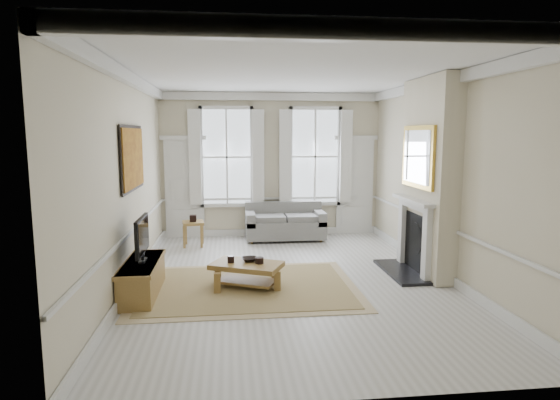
{
  "coord_description": "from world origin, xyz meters",
  "views": [
    {
      "loc": [
        -1.01,
        -7.52,
        2.44
      ],
      "look_at": [
        -0.09,
        0.82,
        1.25
      ],
      "focal_mm": 30.0,
      "sensor_mm": 36.0,
      "label": 1
    }
  ],
  "objects": [
    {
      "name": "floor",
      "position": [
        0.0,
        0.0,
        0.0
      ],
      "size": [
        7.2,
        7.2,
        0.0
      ],
      "primitive_type": "plane",
      "color": "#B7B5AD",
      "rests_on": "ground"
    },
    {
      "name": "ceiling",
      "position": [
        0.0,
        0.0,
        3.4
      ],
      "size": [
        7.2,
        7.2,
        0.0
      ],
      "primitive_type": "plane",
      "rotation": [
        3.14,
        0.0,
        0.0
      ],
      "color": "white",
      "rests_on": "back_wall"
    },
    {
      "name": "back_wall",
      "position": [
        0.0,
        3.6,
        1.7
      ],
      "size": [
        5.2,
        0.0,
        5.2
      ],
      "primitive_type": "plane",
      "rotation": [
        1.57,
        0.0,
        0.0
      ],
      "color": "beige",
      "rests_on": "floor"
    },
    {
      "name": "left_wall",
      "position": [
        -2.6,
        0.0,
        1.7
      ],
      "size": [
        0.0,
        7.2,
        7.2
      ],
      "primitive_type": "plane",
      "rotation": [
        1.57,
        0.0,
        1.57
      ],
      "color": "beige",
      "rests_on": "floor"
    },
    {
      "name": "right_wall",
      "position": [
        2.6,
        0.0,
        1.7
      ],
      "size": [
        0.0,
        7.2,
        7.2
      ],
      "primitive_type": "plane",
      "rotation": [
        1.57,
        0.0,
        -1.57
      ],
      "color": "beige",
      "rests_on": "floor"
    },
    {
      "name": "window_left",
      "position": [
        -1.05,
        3.55,
        1.9
      ],
      "size": [
        1.26,
        0.2,
        2.2
      ],
      "primitive_type": null,
      "color": "#B2BCC6",
      "rests_on": "back_wall"
    },
    {
      "name": "window_right",
      "position": [
        1.05,
        3.55,
        1.9
      ],
      "size": [
        1.26,
        0.2,
        2.2
      ],
      "primitive_type": null,
      "color": "#B2BCC6",
      "rests_on": "back_wall"
    },
    {
      "name": "door_left",
      "position": [
        -2.05,
        3.56,
        1.15
      ],
      "size": [
        0.9,
        0.08,
        2.3
      ],
      "primitive_type": "cube",
      "color": "silver",
      "rests_on": "floor"
    },
    {
      "name": "door_right",
      "position": [
        2.05,
        3.56,
        1.15
      ],
      "size": [
        0.9,
        0.08,
        2.3
      ],
      "primitive_type": "cube",
      "color": "silver",
      "rests_on": "floor"
    },
    {
      "name": "painting",
      "position": [
        -2.56,
        0.3,
        2.05
      ],
      "size": [
        0.05,
        1.66,
        1.06
      ],
      "primitive_type": "cube",
      "color": "#B8801F",
      "rests_on": "left_wall"
    },
    {
      "name": "chimney_breast",
      "position": [
        2.43,
        0.2,
        1.7
      ],
      "size": [
        0.35,
        1.7,
        3.38
      ],
      "primitive_type": "cube",
      "color": "beige",
      "rests_on": "floor"
    },
    {
      "name": "hearth",
      "position": [
        2.0,
        0.2,
        0.03
      ],
      "size": [
        0.55,
        1.5,
        0.05
      ],
      "primitive_type": "cube",
      "color": "black",
      "rests_on": "floor"
    },
    {
      "name": "fireplace",
      "position": [
        2.2,
        0.2,
        0.73
      ],
      "size": [
        0.21,
        1.45,
        1.33
      ],
      "color": "silver",
      "rests_on": "floor"
    },
    {
      "name": "mirror",
      "position": [
        2.21,
        0.2,
        2.05
      ],
      "size": [
        0.06,
        1.26,
        1.06
      ],
      "primitive_type": "cube",
      "color": "gold",
      "rests_on": "chimney_breast"
    },
    {
      "name": "sofa",
      "position": [
        0.27,
        3.11,
        0.36
      ],
      "size": [
        1.81,
        0.88,
        0.85
      ],
      "color": "slate",
      "rests_on": "floor"
    },
    {
      "name": "side_table",
      "position": [
        -1.8,
        2.65,
        0.44
      ],
      "size": [
        0.5,
        0.5,
        0.55
      ],
      "rotation": [
        0.0,
        0.0,
        0.14
      ],
      "color": "brown",
      "rests_on": "floor"
    },
    {
      "name": "rug",
      "position": [
        -0.75,
        -0.3,
        0.01
      ],
      "size": [
        3.5,
        2.6,
        0.02
      ],
      "primitive_type": "cube",
      "color": "#9B8450",
      "rests_on": "floor"
    },
    {
      "name": "coffee_table",
      "position": [
        -0.75,
        -0.3,
        0.33
      ],
      "size": [
        1.25,
        1.03,
        0.41
      ],
      "rotation": [
        0.0,
        0.0,
        -0.44
      ],
      "color": "brown",
      "rests_on": "rug"
    },
    {
      "name": "ceramic_pot_a",
      "position": [
        -1.0,
        -0.25,
        0.46
      ],
      "size": [
        0.11,
        0.11,
        0.11
      ],
      "primitive_type": "cylinder",
      "color": "black",
      "rests_on": "coffee_table"
    },
    {
      "name": "ceramic_pot_b",
      "position": [
        -0.55,
        -0.35,
        0.46
      ],
      "size": [
        0.14,
        0.14,
        0.1
      ],
      "primitive_type": "cylinder",
      "color": "black",
      "rests_on": "coffee_table"
    },
    {
      "name": "bowl",
      "position": [
        -0.7,
        -0.2,
        0.44
      ],
      "size": [
        0.28,
        0.28,
        0.06
      ],
      "primitive_type": "imported",
      "rotation": [
        0.0,
        0.0,
        0.14
      ],
      "color": "black",
      "rests_on": "coffee_table"
    },
    {
      "name": "tv_stand",
      "position": [
        -2.34,
        -0.48,
        0.26
      ],
      "size": [
        0.48,
        1.48,
        0.53
      ],
      "primitive_type": "cube",
      "color": "brown",
      "rests_on": "floor"
    },
    {
      "name": "tv",
      "position": [
        -2.32,
        -0.48,
        0.92
      ],
      "size": [
        0.08,
        0.9,
        0.68
      ],
      "color": "black",
      "rests_on": "tv_stand"
    }
  ]
}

